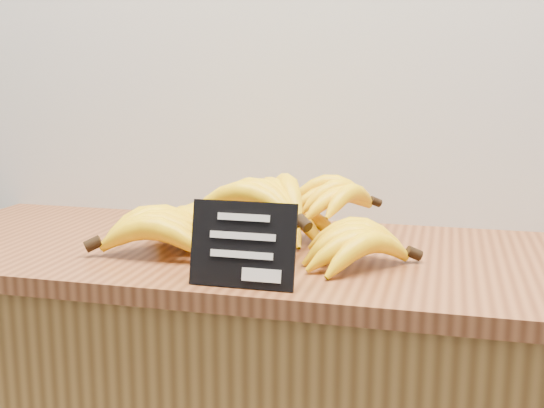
{
  "coord_description": "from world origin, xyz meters",
  "views": [
    {
      "loc": [
        0.32,
        1.61,
        1.24
      ],
      "look_at": [
        0.04,
        2.7,
        1.02
      ],
      "focal_mm": 45.0,
      "sensor_mm": 36.0,
      "label": 1
    }
  ],
  "objects": [
    {
      "name": "counter_top",
      "position": [
        0.04,
        2.75,
        0.92
      ],
      "size": [
        1.41,
        0.54,
        0.03
      ],
      "primitive_type": "cube",
      "color": "brown",
      "rests_on": "counter"
    },
    {
      "name": "banana_pile",
      "position": [
        -0.01,
        2.73,
        0.98
      ],
      "size": [
        0.56,
        0.34,
        0.13
      ],
      "color": "yellow",
      "rests_on": "counter_top"
    },
    {
      "name": "chalkboard_sign",
      "position": [
        0.04,
        2.53,
        0.99
      ],
      "size": [
        0.16,
        0.03,
        0.12
      ],
      "primitive_type": "cube",
      "rotation": [
        -0.23,
        0.0,
        0.0
      ],
      "color": "black",
      "rests_on": "counter_top"
    }
  ]
}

